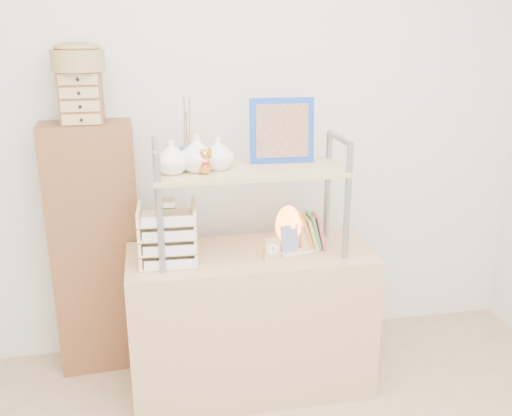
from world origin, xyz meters
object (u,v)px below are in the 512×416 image
at_px(desk, 251,320).
at_px(salt_lamp, 288,226).
at_px(letter_tray, 168,238).
at_px(cabinet, 96,250).

distance_m(desk, salt_lamp, 0.52).
bearing_deg(letter_tray, desk, 6.22).
xyz_separation_m(cabinet, salt_lamp, (0.96, -0.33, 0.18)).
bearing_deg(letter_tray, salt_lamp, 7.82).
relative_size(desk, letter_tray, 3.92).
relative_size(desk, salt_lamp, 5.57).
xyz_separation_m(desk, cabinet, (-0.76, 0.37, 0.30)).
bearing_deg(desk, letter_tray, -173.78).
distance_m(cabinet, letter_tray, 0.59).
bearing_deg(cabinet, desk, -29.67).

